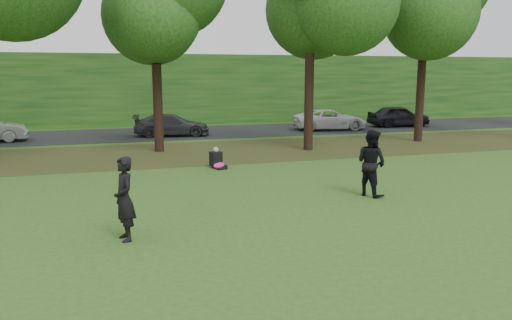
{
  "coord_description": "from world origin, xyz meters",
  "views": [
    {
      "loc": [
        -5.31,
        -10.0,
        3.73
      ],
      "look_at": [
        -1.36,
        3.23,
        1.3
      ],
      "focal_mm": 35.0,
      "sensor_mm": 36.0,
      "label": 1
    }
  ],
  "objects": [
    {
      "name": "player_left",
      "position": [
        -5.04,
        1.17,
        0.95
      ],
      "size": [
        0.6,
        0.78,
        1.9
      ],
      "primitive_type": "imported",
      "rotation": [
        0.0,
        0.0,
        -1.34
      ],
      "color": "black",
      "rests_on": "ground"
    },
    {
      "name": "seated_person",
      "position": [
        -1.25,
        8.99,
        0.31
      ],
      "size": [
        0.62,
        0.82,
        0.83
      ],
      "rotation": [
        0.0,
        0.0,
        0.32
      ],
      "color": "black",
      "rests_on": "ground"
    },
    {
      "name": "ground",
      "position": [
        0.0,
        0.0,
        0.0
      ],
      "size": [
        120.0,
        120.0,
        0.0
      ],
      "primitive_type": "plane",
      "color": "#344E18",
      "rests_on": "ground"
    },
    {
      "name": "far_hedge",
      "position": [
        0.0,
        27.0,
        2.5
      ],
      "size": [
        70.0,
        3.0,
        5.0
      ],
      "primitive_type": "cube",
      "color": "#124115",
      "rests_on": "ground"
    },
    {
      "name": "frisbee",
      "position": [
        -2.66,
        2.15,
        1.41
      ],
      "size": [
        0.37,
        0.38,
        0.11
      ],
      "color": "#FD157F",
      "rests_on": "ground"
    },
    {
      "name": "street",
      "position": [
        0.0,
        21.0,
        0.01
      ],
      "size": [
        70.0,
        7.0,
        0.02
      ],
      "primitive_type": "cube",
      "color": "black",
      "rests_on": "ground"
    },
    {
      "name": "leaf_litter",
      "position": [
        0.0,
        13.0,
        0.01
      ],
      "size": [
        60.0,
        7.0,
        0.01
      ],
      "primitive_type": "cube",
      "color": "#423017",
      "rests_on": "ground"
    },
    {
      "name": "player_right",
      "position": [
        2.32,
        3.29,
        1.01
      ],
      "size": [
        1.07,
        1.2,
        2.03
      ],
      "primitive_type": "imported",
      "rotation": [
        0.0,
        0.0,
        1.94
      ],
      "color": "black",
      "rests_on": "ground"
    },
    {
      "name": "parked_cars",
      "position": [
        -0.07,
        19.87,
        0.7
      ],
      "size": [
        36.01,
        2.94,
        1.44
      ],
      "color": "black",
      "rests_on": "street"
    }
  ]
}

